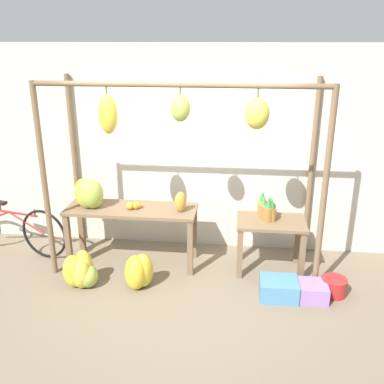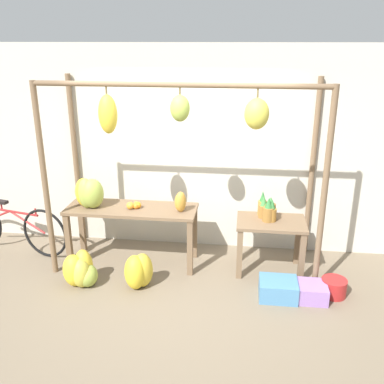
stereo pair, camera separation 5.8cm
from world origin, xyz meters
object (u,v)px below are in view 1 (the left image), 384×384
object	(u,v)px
pineapple_cluster	(267,209)
banana_pile_ground_right	(139,272)
fruit_crate_white	(279,288)
parked_bicycle	(11,227)
blue_bucket	(334,286)
banana_pile_on_table	(88,194)
fruit_crate_purple	(310,291)
orange_pile	(134,206)
banana_pile_ground_left	(81,272)
papaya_pile	(181,202)

from	to	relation	value
pineapple_cluster	banana_pile_ground_right	distance (m)	1.77
fruit_crate_white	parked_bicycle	distance (m)	3.72
fruit_crate_white	blue_bucket	distance (m)	0.66
banana_pile_on_table	banana_pile_ground_right	world-z (taller)	banana_pile_on_table
fruit_crate_white	fruit_crate_purple	size ratio (longest dim) A/B	1.11
banana_pile_ground_right	orange_pile	bearing A→B (deg)	106.38
banana_pile_on_table	parked_bicycle	xyz separation A→B (m)	(-1.21, 0.15, -0.60)
banana_pile_on_table	parked_bicycle	size ratio (longest dim) A/B	0.27
banana_pile_ground_left	banana_pile_ground_right	world-z (taller)	banana_pile_ground_left
pineapple_cluster	papaya_pile	bearing A→B (deg)	-173.75
blue_bucket	fruit_crate_white	bearing A→B (deg)	-169.06
papaya_pile	fruit_crate_purple	world-z (taller)	papaya_pile
banana_pile_ground_left	fruit_crate_purple	bearing A→B (deg)	0.68
blue_bucket	fruit_crate_purple	world-z (taller)	blue_bucket
blue_bucket	parked_bicycle	distance (m)	4.34
blue_bucket	fruit_crate_purple	size ratio (longest dim) A/B	0.75
pineapple_cluster	fruit_crate_purple	distance (m)	1.11
banana_pile_ground_left	blue_bucket	world-z (taller)	banana_pile_ground_left
banana_pile_ground_left	orange_pile	bearing A→B (deg)	49.60
banana_pile_ground_right	fruit_crate_purple	bearing A→B (deg)	-0.18
fruit_crate_purple	papaya_pile	bearing A→B (deg)	160.32
banana_pile_ground_right	parked_bicycle	distance (m)	2.11
parked_bicycle	blue_bucket	bearing A→B (deg)	-8.03
parked_bicycle	banana_pile_ground_left	bearing A→B (deg)	-30.77
blue_bucket	parked_bicycle	xyz separation A→B (m)	(-4.28, 0.60, 0.26)
banana_pile_ground_left	fruit_crate_white	bearing A→B (deg)	0.68
banana_pile_ground_right	blue_bucket	size ratio (longest dim) A/B	1.47
pineapple_cluster	banana_pile_ground_left	distance (m)	2.42
orange_pile	fruit_crate_white	bearing A→B (deg)	-18.13
pineapple_cluster	banana_pile_ground_right	world-z (taller)	pineapple_cluster
banana_pile_on_table	parked_bicycle	world-z (taller)	banana_pile_on_table
fruit_crate_white	blue_bucket	bearing A→B (deg)	10.94
pineapple_cluster	parked_bicycle	bearing A→B (deg)	179.31
banana_pile_on_table	pineapple_cluster	xyz separation A→B (m)	(2.29, 0.11, -0.14)
fruit_crate_white	parked_bicycle	bearing A→B (deg)	168.64
fruit_crate_purple	parked_bicycle	bearing A→B (deg)	169.69
papaya_pile	fruit_crate_purple	bearing A→B (deg)	-19.68
pineapple_cluster	fruit_crate_white	xyz separation A→B (m)	(0.14, -0.69, -0.71)
orange_pile	banana_pile_ground_left	world-z (taller)	orange_pile
pineapple_cluster	fruit_crate_white	world-z (taller)	pineapple_cluster
fruit_crate_white	fruit_crate_purple	world-z (taller)	fruit_crate_white
orange_pile	pineapple_cluster	bearing A→B (deg)	3.03
orange_pile	papaya_pile	xyz separation A→B (m)	(0.60, -0.03, 0.09)
blue_bucket	banana_pile_ground_right	bearing A→B (deg)	-177.14
pineapple_cluster	papaya_pile	size ratio (longest dim) A/B	1.22
pineapple_cluster	parked_bicycle	distance (m)	3.53
banana_pile_on_table	pineapple_cluster	bearing A→B (deg)	2.65
banana_pile_ground_right	fruit_crate_white	bearing A→B (deg)	-0.36
banana_pile_ground_left	parked_bicycle	world-z (taller)	parked_bicycle
banana_pile_on_table	banana_pile_ground_right	size ratio (longest dim) A/B	1.11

